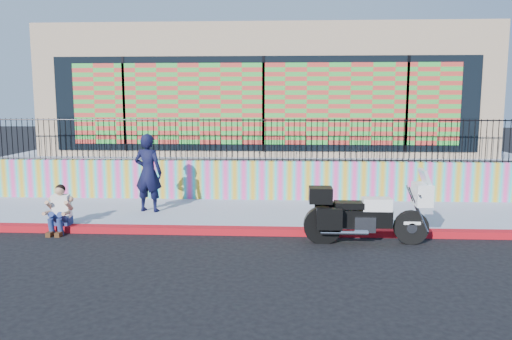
{
  "coord_description": "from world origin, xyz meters",
  "views": [
    {
      "loc": [
        0.58,
        -10.78,
        2.96
      ],
      "look_at": [
        -0.06,
        1.2,
        1.28
      ],
      "focal_mm": 35.0,
      "sensor_mm": 36.0,
      "label": 1
    }
  ],
  "objects": [
    {
      "name": "police_motorcycle",
      "position": [
        2.29,
        -0.58,
        0.66
      ],
      "size": [
        2.53,
        0.84,
        1.58
      ],
      "color": "black",
      "rests_on": "ground"
    },
    {
      "name": "ground",
      "position": [
        0.0,
        0.0,
        0.0
      ],
      "size": [
        90.0,
        90.0,
        0.0
      ],
      "primitive_type": "plane",
      "color": "black",
      "rests_on": "ground"
    },
    {
      "name": "mural_wall",
      "position": [
        0.0,
        3.25,
        0.7
      ],
      "size": [
        16.0,
        0.2,
        1.1
      ],
      "primitive_type": "cube",
      "color": "#F54099",
      "rests_on": "sidewalk"
    },
    {
      "name": "police_officer",
      "position": [
        -2.81,
        1.53,
        1.14
      ],
      "size": [
        0.8,
        0.6,
        1.98
      ],
      "primitive_type": "imported",
      "rotation": [
        0.0,
        0.0,
        2.95
      ],
      "color": "black",
      "rests_on": "sidewalk"
    },
    {
      "name": "seated_man",
      "position": [
        -4.41,
        -0.13,
        0.45
      ],
      "size": [
        0.54,
        0.71,
        1.06
      ],
      "color": "navy",
      "rests_on": "ground"
    },
    {
      "name": "elevated_platform",
      "position": [
        0.0,
        8.35,
        0.62
      ],
      "size": [
        16.0,
        10.0,
        1.25
      ],
      "primitive_type": "cube",
      "color": "#959EB3",
      "rests_on": "ground"
    },
    {
      "name": "metal_fence",
      "position": [
        0.0,
        3.25,
        1.85
      ],
      "size": [
        15.8,
        0.04,
        1.2
      ],
      "primitive_type": null,
      "color": "black",
      "rests_on": "mural_wall"
    },
    {
      "name": "red_curb",
      "position": [
        0.0,
        0.0,
        0.07
      ],
      "size": [
        16.0,
        0.3,
        0.15
      ],
      "primitive_type": "cube",
      "color": "#AF0C23",
      "rests_on": "ground"
    },
    {
      "name": "sidewalk",
      "position": [
        0.0,
        1.65,
        0.07
      ],
      "size": [
        16.0,
        3.0,
        0.15
      ],
      "primitive_type": "cube",
      "color": "#959EB3",
      "rests_on": "ground"
    },
    {
      "name": "storefront_building",
      "position": [
        0.0,
        8.13,
        3.25
      ],
      "size": [
        14.0,
        8.06,
        4.0
      ],
      "color": "tan",
      "rests_on": "elevated_platform"
    }
  ]
}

